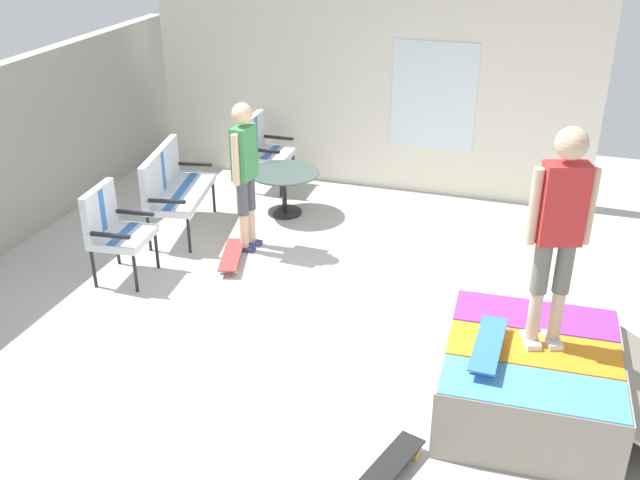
{
  "coord_description": "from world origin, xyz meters",
  "views": [
    {
      "loc": [
        -5.78,
        -1.86,
        3.89
      ],
      "look_at": [
        0.45,
        0.12,
        0.7
      ],
      "focal_mm": 41.66,
      "sensor_mm": 36.0,
      "label": 1
    }
  ],
  "objects_px": {
    "skate_ramp": "(533,380)",
    "skateboard_by_bench": "(232,255)",
    "patio_table": "(284,184)",
    "person_skater": "(560,223)",
    "patio_bench": "(171,183)",
    "person_watching": "(245,166)",
    "skateboard_spare": "(387,468)",
    "patio_chair_near_house": "(263,145)",
    "patio_chair_by_wall": "(112,225)",
    "skateboard_on_ramp": "(488,345)"
  },
  "relations": [
    {
      "from": "skate_ramp",
      "to": "skateboard_by_bench",
      "type": "distance_m",
      "value": 3.75
    },
    {
      "from": "patio_table",
      "to": "skate_ramp",
      "type": "bearing_deg",
      "value": -133.8
    },
    {
      "from": "person_skater",
      "to": "skateboard_by_bench",
      "type": "xyz_separation_m",
      "value": [
        1.57,
        3.37,
        -1.55
      ]
    },
    {
      "from": "patio_bench",
      "to": "person_skater",
      "type": "bearing_deg",
      "value": -116.15
    },
    {
      "from": "person_watching",
      "to": "skateboard_spare",
      "type": "distance_m",
      "value": 4.06
    },
    {
      "from": "patio_bench",
      "to": "patio_table",
      "type": "relative_size",
      "value": 1.48
    },
    {
      "from": "skate_ramp",
      "to": "patio_chair_near_house",
      "type": "xyz_separation_m",
      "value": [
        3.89,
        3.85,
        0.31
      ]
    },
    {
      "from": "skate_ramp",
      "to": "person_skater",
      "type": "xyz_separation_m",
      "value": [
        0.09,
        -0.02,
        1.34
      ]
    },
    {
      "from": "patio_chair_by_wall",
      "to": "person_watching",
      "type": "height_order",
      "value": "person_watching"
    },
    {
      "from": "patio_chair_by_wall",
      "to": "skateboard_spare",
      "type": "relative_size",
      "value": 1.24
    },
    {
      "from": "skate_ramp",
      "to": "patio_table",
      "type": "xyz_separation_m",
      "value": [
        3.12,
        3.25,
        0.11
      ]
    },
    {
      "from": "skate_ramp",
      "to": "skateboard_spare",
      "type": "xyz_separation_m",
      "value": [
        -1.08,
        0.93,
        -0.21
      ]
    },
    {
      "from": "patio_table",
      "to": "patio_bench",
      "type": "bearing_deg",
      "value": 128.41
    },
    {
      "from": "skateboard_by_bench",
      "to": "skateboard_on_ramp",
      "type": "height_order",
      "value": "skateboard_on_ramp"
    },
    {
      "from": "patio_chair_by_wall",
      "to": "patio_bench",
      "type": "bearing_deg",
      "value": -1.53
    },
    {
      "from": "person_skater",
      "to": "patio_chair_by_wall",
      "type": "bearing_deg",
      "value": 78.58
    },
    {
      "from": "patio_chair_near_house",
      "to": "skateboard_spare",
      "type": "bearing_deg",
      "value": -149.62
    },
    {
      "from": "person_watching",
      "to": "skateboard_spare",
      "type": "xyz_separation_m",
      "value": [
        -3.14,
        -2.39,
        -0.93
      ]
    },
    {
      "from": "patio_bench",
      "to": "skateboard_by_bench",
      "type": "bearing_deg",
      "value": -119.8
    },
    {
      "from": "patio_bench",
      "to": "patio_chair_near_house",
      "type": "relative_size",
      "value": 1.31
    },
    {
      "from": "patio_bench",
      "to": "skateboard_on_ramp",
      "type": "bearing_deg",
      "value": -121.33
    },
    {
      "from": "patio_chair_near_house",
      "to": "skateboard_spare",
      "type": "xyz_separation_m",
      "value": [
        -4.97,
        -2.91,
        -0.53
      ]
    },
    {
      "from": "patio_table",
      "to": "patio_chair_by_wall",
      "type": "bearing_deg",
      "value": 151.87
    },
    {
      "from": "patio_chair_by_wall",
      "to": "skateboard_by_bench",
      "type": "relative_size",
      "value": 1.24
    },
    {
      "from": "skateboard_on_ramp",
      "to": "patio_chair_by_wall",
      "type": "bearing_deg",
      "value": 73.77
    },
    {
      "from": "skate_ramp",
      "to": "patio_chair_near_house",
      "type": "height_order",
      "value": "patio_chair_near_house"
    },
    {
      "from": "patio_chair_near_house",
      "to": "patio_table",
      "type": "relative_size",
      "value": 1.13
    },
    {
      "from": "skateboard_spare",
      "to": "patio_table",
      "type": "bearing_deg",
      "value": 28.92
    },
    {
      "from": "skate_ramp",
      "to": "person_skater",
      "type": "bearing_deg",
      "value": -9.69
    },
    {
      "from": "person_watching",
      "to": "skateboard_on_ramp",
      "type": "relative_size",
      "value": 2.15
    },
    {
      "from": "patio_chair_near_house",
      "to": "skateboard_on_ramp",
      "type": "height_order",
      "value": "patio_chair_near_house"
    },
    {
      "from": "skate_ramp",
      "to": "skateboard_spare",
      "type": "bearing_deg",
      "value": 139.21
    },
    {
      "from": "patio_table",
      "to": "person_watching",
      "type": "xyz_separation_m",
      "value": [
        -1.06,
        0.07,
        0.61
      ]
    },
    {
      "from": "skate_ramp",
      "to": "patio_chair_by_wall",
      "type": "distance_m",
      "value": 4.52
    },
    {
      "from": "skateboard_by_bench",
      "to": "skate_ramp",
      "type": "bearing_deg",
      "value": -116.36
    },
    {
      "from": "patio_chair_near_house",
      "to": "skateboard_by_bench",
      "type": "relative_size",
      "value": 1.24
    },
    {
      "from": "patio_chair_by_wall",
      "to": "person_watching",
      "type": "bearing_deg",
      "value": -44.83
    },
    {
      "from": "patio_bench",
      "to": "patio_chair_near_house",
      "type": "xyz_separation_m",
      "value": [
        1.65,
        -0.52,
        -0.0
      ]
    },
    {
      "from": "skate_ramp",
      "to": "patio_bench",
      "type": "xyz_separation_m",
      "value": [
        2.24,
        4.36,
        0.32
      ]
    },
    {
      "from": "patio_chair_near_house",
      "to": "skateboard_spare",
      "type": "distance_m",
      "value": 5.79
    },
    {
      "from": "patio_chair_near_house",
      "to": "patio_chair_by_wall",
      "type": "height_order",
      "value": "same"
    },
    {
      "from": "patio_bench",
      "to": "skateboard_on_ramp",
      "type": "xyz_separation_m",
      "value": [
        -2.43,
        -3.99,
        0.07
      ]
    },
    {
      "from": "skate_ramp",
      "to": "skateboard_spare",
      "type": "height_order",
      "value": "skate_ramp"
    },
    {
      "from": "skate_ramp",
      "to": "patio_chair_near_house",
      "type": "distance_m",
      "value": 5.48
    },
    {
      "from": "patio_table",
      "to": "person_skater",
      "type": "distance_m",
      "value": 4.62
    },
    {
      "from": "patio_chair_by_wall",
      "to": "person_skater",
      "type": "relative_size",
      "value": 0.58
    },
    {
      "from": "skateboard_spare",
      "to": "skateboard_on_ramp",
      "type": "relative_size",
      "value": 1.02
    },
    {
      "from": "patio_chair_near_house",
      "to": "person_skater",
      "type": "bearing_deg",
      "value": -134.54
    },
    {
      "from": "patio_table",
      "to": "skateboard_spare",
      "type": "height_order",
      "value": "patio_table"
    },
    {
      "from": "patio_table",
      "to": "skateboard_on_ramp",
      "type": "relative_size",
      "value": 1.12
    }
  ]
}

